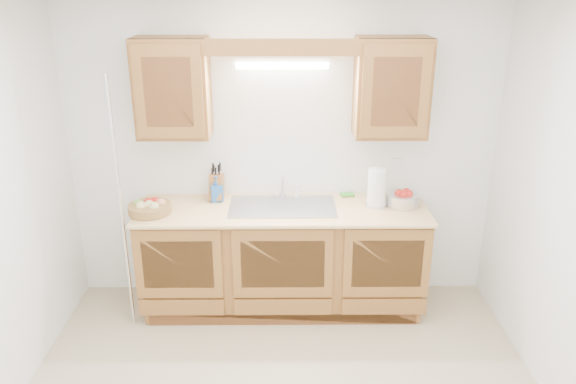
{
  "coord_description": "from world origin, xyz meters",
  "views": [
    {
      "loc": [
        0.01,
        -2.92,
        2.61
      ],
      "look_at": [
        0.04,
        0.85,
        1.16
      ],
      "focal_mm": 35.0,
      "sensor_mm": 36.0,
      "label": 1
    }
  ],
  "objects_px": {
    "paper_towel": "(377,188)",
    "knife_block": "(217,186)",
    "fruit_basket": "(150,207)",
    "apple_bowl": "(403,198)"
  },
  "relations": [
    {
      "from": "fruit_basket",
      "to": "apple_bowl",
      "type": "relative_size",
      "value": 1.1
    },
    {
      "from": "paper_towel",
      "to": "apple_bowl",
      "type": "distance_m",
      "value": 0.23
    },
    {
      "from": "fruit_basket",
      "to": "paper_towel",
      "type": "xyz_separation_m",
      "value": [
        1.77,
        0.12,
        0.11
      ]
    },
    {
      "from": "paper_towel",
      "to": "knife_block",
      "type": "bearing_deg",
      "value": 172.89
    },
    {
      "from": "fruit_basket",
      "to": "knife_block",
      "type": "xyz_separation_m",
      "value": [
        0.49,
        0.28,
        0.07
      ]
    },
    {
      "from": "fruit_basket",
      "to": "paper_towel",
      "type": "distance_m",
      "value": 1.78
    },
    {
      "from": "knife_block",
      "to": "apple_bowl",
      "type": "xyz_separation_m",
      "value": [
        1.5,
        -0.15,
        -0.05
      ]
    },
    {
      "from": "apple_bowl",
      "to": "paper_towel",
      "type": "bearing_deg",
      "value": -177.43
    },
    {
      "from": "knife_block",
      "to": "apple_bowl",
      "type": "height_order",
      "value": "knife_block"
    },
    {
      "from": "fruit_basket",
      "to": "knife_block",
      "type": "height_order",
      "value": "knife_block"
    }
  ]
}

